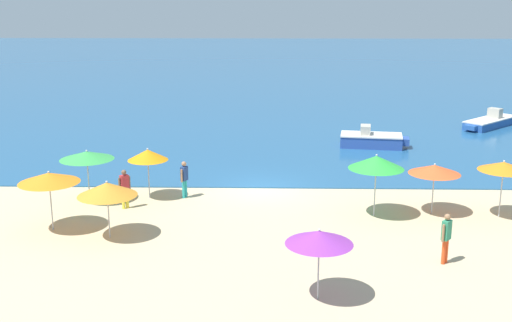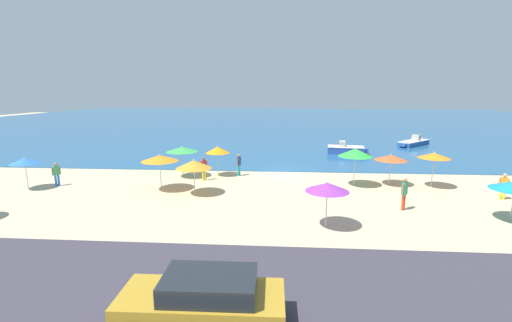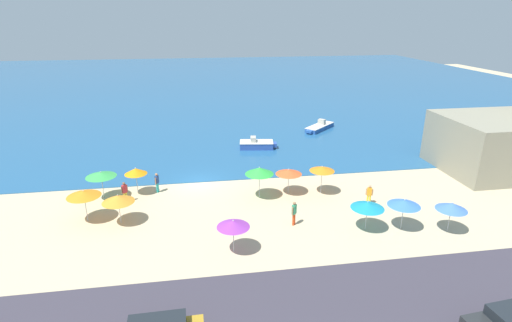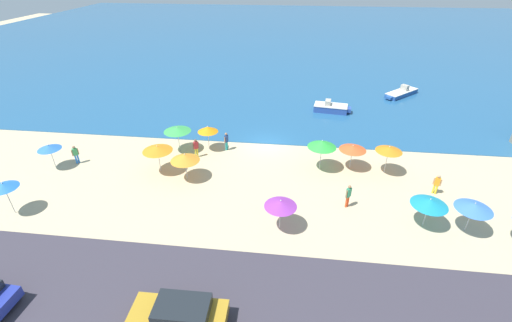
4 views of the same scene
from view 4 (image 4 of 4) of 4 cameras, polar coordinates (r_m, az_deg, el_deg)
name	(u,v)px [view 4 (image 4 of 4)]	position (r m, az deg, el deg)	size (l,w,h in m)	color
ground_plane	(266,144)	(32.53, 1.73, 2.84)	(160.00, 160.00, 0.00)	#C6B18A
sea	(288,34)	(85.05, 5.28, 20.36)	(150.00, 110.00, 0.05)	#235785
coastal_road	(234,311)	(18.71, -3.68, -23.67)	(80.00, 8.00, 0.06)	#39343F
beach_umbrella_0	(430,202)	(24.47, 26.99, -6.15)	(2.30, 2.30, 2.17)	#B2B2B7
beach_umbrella_1	(353,148)	(28.86, 15.84, 2.14)	(2.18, 2.18, 2.23)	#B2B2B7
beach_umbrella_2	(3,186)	(28.19, -36.55, -3.33)	(1.84, 1.84, 2.51)	#B2B2B7
beach_umbrella_3	(389,149)	(29.00, 21.31, 1.85)	(2.08, 2.08, 2.48)	#B2B2B7
beach_umbrella_4	(208,129)	(30.99, -8.04, 5.28)	(1.84, 1.84, 2.37)	#B2B2B7
beach_umbrella_6	(157,149)	(28.34, -16.13, 2.00)	(2.39, 2.39, 2.43)	#B2B2B7
beach_umbrella_7	(177,129)	(31.18, -12.99, 5.15)	(2.41, 2.41, 2.41)	#B2B2B7
beach_umbrella_8	(49,147)	(32.63, -31.25, 1.98)	(1.85, 1.85, 2.20)	#B2B2B7
beach_umbrella_9	(185,158)	(26.98, -11.77, 0.57)	(2.28, 2.28, 2.28)	#B2B2B7
beach_umbrella_10	(322,144)	(28.00, 10.96, 2.80)	(2.32, 2.32, 2.71)	#B2B2B7
beach_umbrella_11	(281,204)	(21.58, 4.13, -7.09)	(2.08, 2.08, 2.30)	#B2B2B7
beach_umbrella_12	(474,206)	(25.26, 32.60, -6.39)	(2.23, 2.23, 2.28)	#B2B2B7
bather_0	(437,183)	(28.60, 27.92, -3.30)	(0.53, 0.34, 1.62)	yellow
bather_1	(226,140)	(31.21, -4.96, 3.45)	(0.34, 0.54, 1.72)	teal
bather_2	(196,147)	(30.38, -9.98, 2.30)	(0.46, 0.40, 1.75)	yellow
bather_3	(76,154)	(32.83, -27.87, 1.11)	(0.40, 0.46, 1.66)	blue
bather_4	(348,195)	(24.79, 15.14, -5.45)	(0.40, 0.45, 1.82)	#EE491F
parked_car_2	(180,314)	(17.95, -12.59, -23.65)	(4.58, 2.01, 1.48)	#B28624
skiff_nearshore	(401,93)	(48.22, 23.08, 10.41)	(4.81, 4.68, 1.26)	#27559F
skiff_offshore	(331,108)	(40.45, 12.39, 8.67)	(4.27, 2.32, 1.32)	#2B4D9B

